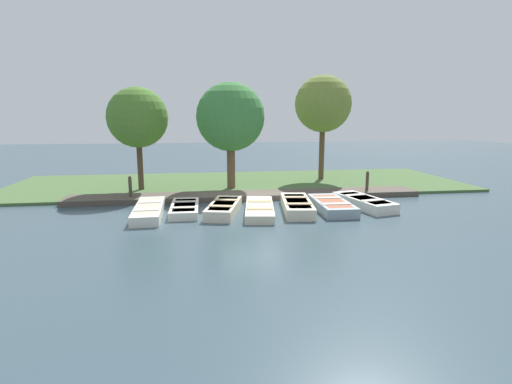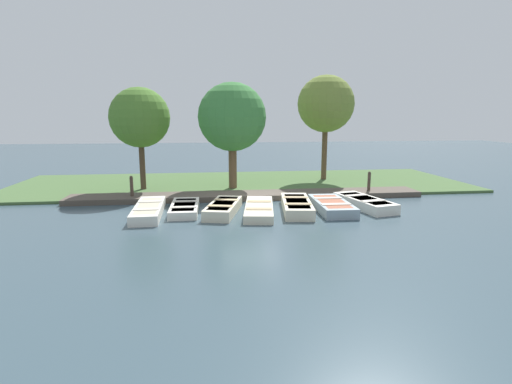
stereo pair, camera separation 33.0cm
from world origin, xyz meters
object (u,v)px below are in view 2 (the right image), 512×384
rowboat_2 (223,208)px  rowboat_6 (364,203)px  rowboat_0 (149,210)px  rowboat_3 (259,209)px  rowboat_1 (185,208)px  park_tree_center (326,104)px  park_tree_far_left (140,118)px  park_tree_left (232,117)px  rowboat_5 (332,206)px  mooring_post_far (369,183)px  rowboat_4 (297,206)px  mooring_post_near (132,188)px

rowboat_2 → rowboat_6: rowboat_2 is taller
rowboat_0 → rowboat_3: bearing=85.4°
rowboat_2 → rowboat_1: bearing=-90.0°
rowboat_6 → park_tree_center: bearing=164.8°
park_tree_far_left → rowboat_2: bearing=36.7°
rowboat_0 → park_tree_left: bearing=141.7°
rowboat_6 → park_tree_far_left: bearing=-129.5°
rowboat_0 → rowboat_5: 7.11m
mooring_post_far → park_tree_center: bearing=-167.7°
rowboat_2 → rowboat_4: (0.02, 2.87, 0.01)m
rowboat_4 → park_tree_far_left: park_tree_far_left is taller
rowboat_2 → mooring_post_far: 7.46m
rowboat_2 → park_tree_left: (-4.76, 0.69, 3.40)m
rowboat_5 → rowboat_6: bearing=103.5°
rowboat_2 → rowboat_3: 1.38m
rowboat_6 → mooring_post_far: 2.76m
rowboat_4 → mooring_post_near: mooring_post_near is taller
rowboat_5 → mooring_post_far: mooring_post_far is taller
rowboat_6 → park_tree_far_left: park_tree_far_left is taller
rowboat_0 → rowboat_5: size_ratio=1.14×
park_tree_far_left → park_tree_center: size_ratio=0.85×
park_tree_left → park_tree_center: bearing=112.0°
park_tree_left → rowboat_5: bearing=36.5°
rowboat_5 → rowboat_0: bearing=-89.6°
rowboat_3 → park_tree_center: bearing=154.8°
rowboat_0 → rowboat_2: bearing=86.9°
rowboat_1 → mooring_post_near: size_ratio=2.45×
rowboat_0 → rowboat_2: (0.10, 2.83, 0.02)m
park_tree_left → rowboat_3: bearing=7.8°
rowboat_2 → park_tree_far_left: (-5.00, -3.73, 3.38)m
park_tree_far_left → park_tree_left: size_ratio=0.95×
rowboat_1 → mooring_post_far: mooring_post_far is taller
rowboat_5 → park_tree_far_left: bearing=-120.5°
rowboat_5 → park_tree_left: size_ratio=0.59×
rowboat_1 → rowboat_0: bearing=-77.3°
mooring_post_far → rowboat_6: bearing=-26.1°
rowboat_6 → mooring_post_near: 9.95m
rowboat_6 → park_tree_left: bearing=-144.6°
mooring_post_near → park_tree_far_left: 3.82m
rowboat_5 → mooring_post_far: (-2.76, 2.68, 0.37)m
rowboat_4 → park_tree_left: bearing=-147.5°
rowboat_1 → rowboat_2: (0.37, 1.50, 0.05)m
rowboat_5 → rowboat_6: (-0.30, 1.48, 0.01)m
rowboat_4 → rowboat_6: (-0.24, 2.88, -0.01)m
rowboat_4 → park_tree_left: size_ratio=0.64×
park_tree_left → rowboat_0: bearing=-37.0°
mooring_post_near → park_tree_far_left: (-2.33, 0.14, 3.02)m
rowboat_1 → rowboat_5: rowboat_5 is taller
rowboat_3 → rowboat_5: (-0.07, 2.91, 0.03)m
rowboat_6 → rowboat_0: bearing=-102.0°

